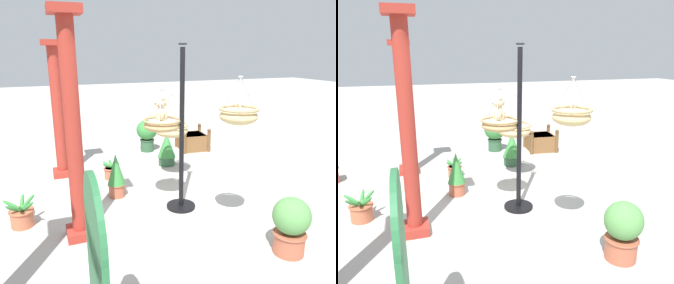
# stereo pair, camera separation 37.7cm
# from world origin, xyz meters

# --- Properties ---
(ground_plane) EXTENTS (40.00, 40.00, 0.00)m
(ground_plane) POSITION_xyz_m (0.00, 0.00, 0.00)
(ground_plane) COLOR #ADAAA3
(display_pole_central) EXTENTS (0.44, 0.44, 2.43)m
(display_pole_central) POSITION_xyz_m (-0.17, -0.09, 0.75)
(display_pole_central) COLOR black
(display_pole_central) RESTS_ON ground
(hanging_basket_with_teddy) EXTENTS (0.56, 0.56, 0.64)m
(hanging_basket_with_teddy) POSITION_xyz_m (-0.02, 0.16, 1.29)
(hanging_basket_with_teddy) COLOR tan
(teddy_bear) EXTENTS (0.29, 0.25, 0.42)m
(teddy_bear) POSITION_xyz_m (-0.02, 0.19, 1.47)
(teddy_bear) COLOR #D1B789
(hanging_basket_left_high) EXTENTS (0.48, 0.48, 0.57)m
(hanging_basket_left_high) POSITION_xyz_m (-1.12, -0.40, 1.59)
(hanging_basket_left_high) COLOR tan
(hanging_basket_right_low) EXTENTS (0.62, 0.62, 0.81)m
(hanging_basket_right_low) POSITION_xyz_m (1.03, -0.41, 0.94)
(hanging_basket_right_low) COLOR tan
(greenhouse_pillar_right) EXTENTS (0.37, 0.37, 2.81)m
(greenhouse_pillar_right) POSITION_xyz_m (-0.46, 1.45, 1.36)
(greenhouse_pillar_right) COLOR #9E2D23
(greenhouse_pillar_right) RESTS_ON ground
(greenhouse_pillar_far_back) EXTENTS (0.38, 0.38, 2.52)m
(greenhouse_pillar_far_back) POSITION_xyz_m (1.91, 1.50, 1.21)
(greenhouse_pillar_far_back) COLOR #9E2D23
(greenhouse_pillar_far_back) RESTS_ON ground
(wooden_planter_box) EXTENTS (0.76, 0.75, 0.56)m
(wooden_planter_box) POSITION_xyz_m (2.61, -1.59, 0.22)
(wooden_planter_box) COLOR brown
(wooden_planter_box) RESTS_ON ground
(potted_plant_flowering_red) EXTENTS (0.37, 0.35, 0.35)m
(potted_plant_flowering_red) POSITION_xyz_m (1.41, 0.66, 0.15)
(potted_plant_flowering_red) COLOR #BC6042
(potted_plant_flowering_red) RESTS_ON ground
(potted_plant_bushy_green) EXTENTS (0.43, 0.43, 0.71)m
(potted_plant_bushy_green) POSITION_xyz_m (-1.73, -0.80, 0.38)
(potted_plant_bushy_green) COLOR #AD563D
(potted_plant_bushy_green) RESTS_ON ground
(potted_plant_small_succulent) EXTENTS (0.37, 0.37, 0.69)m
(potted_plant_small_succulent) POSITION_xyz_m (1.75, -0.59, 0.35)
(potted_plant_small_succulent) COLOR #2D5638
(potted_plant_small_succulent) RESTS_ON ground
(potted_plant_conical_shrub) EXTENTS (0.48, 0.45, 0.41)m
(potted_plant_conical_shrub) POSITION_xyz_m (0.10, 2.16, 0.16)
(potted_plant_conical_shrub) COLOR #BC6042
(potted_plant_conical_shrub) RESTS_ON ground
(potted_plant_trailing_ivy) EXTENTS (0.50, 0.50, 0.75)m
(potted_plant_trailing_ivy) POSITION_xyz_m (2.87, -0.52, 0.44)
(potted_plant_trailing_ivy) COLOR #2D5638
(potted_plant_trailing_ivy) RESTS_ON ground
(potted_plant_broad_leaf) EXTENTS (0.30, 0.30, 0.73)m
(potted_plant_broad_leaf) POSITION_xyz_m (0.58, 0.74, 0.37)
(potted_plant_broad_leaf) COLOR #AD563D
(potted_plant_broad_leaf) RESTS_ON ground
(display_sign_board) EXTENTS (0.72, 0.06, 1.62)m
(display_sign_board) POSITION_xyz_m (-2.53, 1.54, 0.95)
(display_sign_board) COLOR #286B3D
(display_sign_board) RESTS_ON ground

